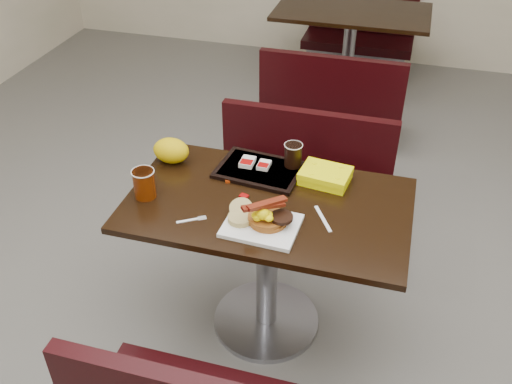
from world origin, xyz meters
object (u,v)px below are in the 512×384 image
(table_far, at_px, (348,56))
(bench_near_n, at_px, (299,186))
(platter, at_px, (261,226))
(paper_bag, at_px, (171,151))
(tray, at_px, (260,170))
(clamshell, at_px, (325,176))
(bench_far_n, at_px, (359,28))
(coffee_cup_near, at_px, (144,184))
(hashbrown_sleeve_left, at_px, (248,162))
(knife, at_px, (323,219))
(bench_far_s, at_px, (334,94))
(fork, at_px, (187,221))
(table_near, at_px, (267,267))
(coffee_cup_far, at_px, (293,155))
(pancake_stack, at_px, (268,219))
(hashbrown_sleeve_right, at_px, (264,165))

(table_far, bearing_deg, bench_near_n, -90.00)
(platter, height_order, paper_bag, paper_bag)
(bench_near_n, height_order, tray, tray)
(bench_near_n, distance_m, platter, 0.96)
(platter, bearing_deg, clamshell, 67.04)
(bench_near_n, relative_size, bench_far_n, 1.00)
(table_far, bearing_deg, coffee_cup_near, -100.84)
(bench_near_n, height_order, table_far, table_far)
(bench_far_n, relative_size, hashbrown_sleeve_left, 11.98)
(bench_near_n, distance_m, knife, 0.88)
(tray, distance_m, hashbrown_sleeve_left, 0.07)
(table_far, relative_size, bench_far_s, 1.20)
(fork, bearing_deg, paper_bag, 87.95)
(table_near, distance_m, platter, 0.42)
(table_near, relative_size, hashbrown_sleeve_left, 14.38)
(table_near, distance_m, tray, 0.45)
(coffee_cup_near, relative_size, coffee_cup_far, 1.18)
(knife, height_order, coffee_cup_far, coffee_cup_far)
(coffee_cup_near, relative_size, knife, 0.74)
(coffee_cup_far, bearing_deg, bench_far_s, 91.52)
(table_far, xyz_separation_m, platter, (0.02, -2.77, 0.38))
(table_near, distance_m, coffee_cup_far, 0.53)
(fork, distance_m, clamshell, 0.65)
(table_near, bearing_deg, bench_far_s, 90.00)
(pancake_stack, distance_m, hashbrown_sleeve_left, 0.43)
(paper_bag, bearing_deg, fork, -59.97)
(bench_far_s, xyz_separation_m, bench_far_n, (0.00, 1.40, 0.00))
(bench_near_n, relative_size, paper_bag, 5.88)
(table_near, bearing_deg, clamshell, 46.90)
(table_near, xyz_separation_m, pancake_stack, (0.04, -0.15, 0.41))
(table_near, relative_size, bench_far_n, 1.20)
(coffee_cup_near, relative_size, clamshell, 0.60)
(hashbrown_sleeve_right, height_order, coffee_cup_far, coffee_cup_far)
(pancake_stack, height_order, fork, pancake_stack)
(platter, xyz_separation_m, coffee_cup_far, (0.03, 0.45, 0.06))
(table_near, relative_size, coffee_cup_far, 11.00)
(platter, bearing_deg, bench_near_n, 93.88)
(fork, bearing_deg, bench_far_s, 50.27)
(table_near, height_order, fork, fork)
(platter, distance_m, paper_bag, 0.64)
(hashbrown_sleeve_left, bearing_deg, tray, -16.18)
(hashbrown_sleeve_left, bearing_deg, coffee_cup_near, -136.22)
(table_near, xyz_separation_m, bench_far_n, (0.00, 3.30, -0.02))
(bench_far_n, xyz_separation_m, pancake_stack, (0.04, -3.45, 0.42))
(coffee_cup_near, height_order, hashbrown_sleeve_right, coffee_cup_near)
(bench_far_s, bearing_deg, paper_bag, -106.74)
(table_far, xyz_separation_m, fork, (-0.28, -2.81, 0.38))
(table_far, bearing_deg, paper_bag, -102.05)
(coffee_cup_near, xyz_separation_m, knife, (0.76, 0.05, -0.06))
(knife, relative_size, hashbrown_sleeve_left, 2.07)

